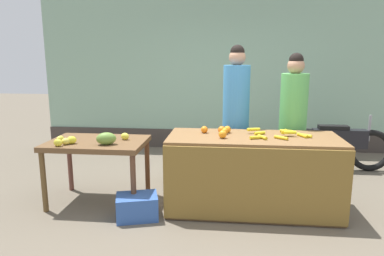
# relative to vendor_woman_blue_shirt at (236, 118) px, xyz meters

# --- Properties ---
(ground_plane) EXTENTS (24.00, 24.00, 0.00)m
(ground_plane) POSITION_rel_vendor_woman_blue_shirt_xyz_m (-0.13, -0.64, -0.95)
(ground_plane) COLOR #665B4C
(market_wall_back) EXTENTS (7.01, 0.23, 2.95)m
(market_wall_back) POSITION_rel_vendor_woman_blue_shirt_xyz_m (-0.13, 2.14, 0.49)
(market_wall_back) COLOR #8CB299
(market_wall_back) RESTS_ON ground
(fruit_stall_counter) EXTENTS (1.91, 0.81, 0.86)m
(fruit_stall_counter) POSITION_rel_vendor_woman_blue_shirt_xyz_m (0.19, -0.65, -0.52)
(fruit_stall_counter) COLOR brown
(fruit_stall_counter) RESTS_ON ground
(side_table_wooden) EXTENTS (1.13, 0.76, 0.76)m
(side_table_wooden) POSITION_rel_vendor_woman_blue_shirt_xyz_m (-1.63, -0.64, -0.28)
(side_table_wooden) COLOR brown
(side_table_wooden) RESTS_ON ground
(banana_bunch_pile) EXTENTS (0.70, 0.48, 0.07)m
(banana_bunch_pile) POSITION_rel_vendor_woman_blue_shirt_xyz_m (0.47, -0.60, -0.07)
(banana_bunch_pile) COLOR yellow
(banana_bunch_pile) RESTS_ON fruit_stall_counter
(orange_pile) EXTENTS (0.35, 0.37, 0.09)m
(orange_pile) POSITION_rel_vendor_woman_blue_shirt_xyz_m (-0.19, -0.58, -0.05)
(orange_pile) COLOR orange
(orange_pile) RESTS_ON fruit_stall_counter
(mango_papaya_pile) EXTENTS (0.81, 0.48, 0.14)m
(mango_papaya_pile) POSITION_rel_vendor_woman_blue_shirt_xyz_m (-1.60, -0.80, -0.13)
(mango_papaya_pile) COLOR #D9C849
(mango_papaya_pile) RESTS_ON side_table_wooden
(vendor_woman_blue_shirt) EXTENTS (0.34, 0.34, 1.88)m
(vendor_woman_blue_shirt) POSITION_rel_vendor_woman_blue_shirt_xyz_m (0.00, 0.00, 0.00)
(vendor_woman_blue_shirt) COLOR #33333D
(vendor_woman_blue_shirt) RESTS_ON ground
(vendor_woman_green_shirt) EXTENTS (0.34, 0.34, 1.78)m
(vendor_woman_green_shirt) POSITION_rel_vendor_woman_blue_shirt_xyz_m (0.72, -0.02, -0.05)
(vendor_woman_green_shirt) COLOR #33333D
(vendor_woman_green_shirt) RESTS_ON ground
(parked_motorcycle) EXTENTS (1.60, 0.18, 0.88)m
(parked_motorcycle) POSITION_rel_vendor_woman_blue_shirt_xyz_m (1.60, 0.92, -0.55)
(parked_motorcycle) COLOR black
(parked_motorcycle) RESTS_ON ground
(produce_crate) EXTENTS (0.51, 0.43, 0.26)m
(produce_crate) POSITION_rel_vendor_woman_blue_shirt_xyz_m (-1.06, -1.03, -0.82)
(produce_crate) COLOR #3359A5
(produce_crate) RESTS_ON ground
(produce_sack) EXTENTS (0.46, 0.43, 0.56)m
(produce_sack) POSITION_rel_vendor_woman_blue_shirt_xyz_m (-0.81, 0.17, -0.67)
(produce_sack) COLOR tan
(produce_sack) RESTS_ON ground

